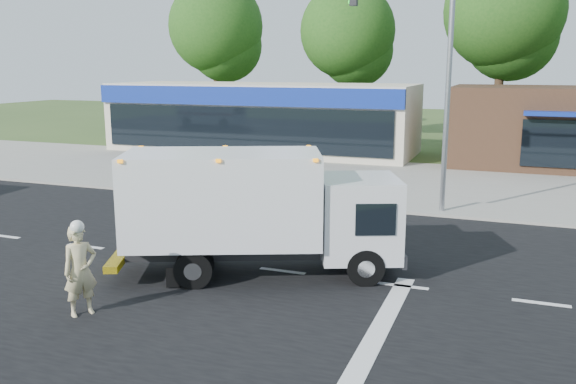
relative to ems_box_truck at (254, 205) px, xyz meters
name	(u,v)px	position (x,y,z in m)	size (l,w,h in m)	color
ground	(283,272)	(0.57, 0.40, -1.76)	(120.00, 120.00, 0.00)	#385123
road_asphalt	(283,271)	(0.57, 0.40, -1.75)	(60.00, 14.00, 0.02)	black
sidewalk	(361,202)	(0.57, 8.60, -1.70)	(60.00, 2.40, 0.12)	gray
parking_apron	(391,177)	(0.57, 14.40, -1.75)	(60.00, 9.00, 0.02)	gray
lane_markings	(317,297)	(1.92, -0.95, -1.74)	(55.20, 7.00, 0.01)	silver
ems_box_truck	(254,205)	(0.00, 0.00, 0.00)	(7.17, 4.58, 3.05)	black
emergency_worker	(80,269)	(-2.34, -3.54, -0.77)	(0.75, 0.83, 2.01)	#C5B483
retail_strip_mall	(262,117)	(-8.43, 20.33, 0.25)	(18.00, 6.20, 4.00)	beige
brown_storefront	(554,127)	(7.57, 20.39, 0.24)	(10.00, 6.70, 4.00)	#382316
traffic_signal_pole	(429,69)	(2.92, 8.00, 3.17)	(3.51, 0.25, 8.00)	gray
background_trees	(425,29)	(-0.28, 28.57, 5.62)	(36.77, 7.39, 12.10)	#332114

